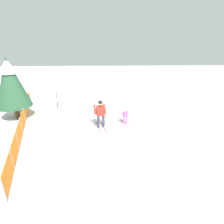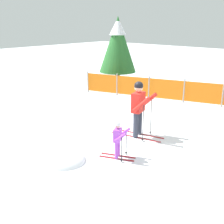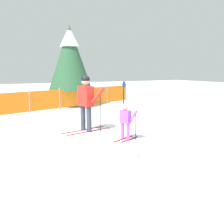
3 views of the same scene
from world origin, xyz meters
name	(u,v)px [view 2 (image 2 of 3)]	position (x,y,z in m)	size (l,w,h in m)	color
ground_plane	(133,137)	(0.00, 0.00, 0.00)	(60.00, 60.00, 0.00)	white
skier_adult	(139,104)	(0.06, 0.15, 1.02)	(1.66, 0.83, 1.72)	maroon
skier_child	(118,137)	(0.55, -1.37, 0.58)	(0.95, 0.60, 1.00)	maroon
safety_fence	(203,93)	(0.01, 4.72, 0.52)	(10.56, 3.47, 1.03)	gray
conifer_near	(118,44)	(-5.09, 5.11, 2.26)	(1.97, 1.97, 3.66)	#4C3823
snow_mound	(63,159)	(-0.45, -2.41, 0.00)	(1.30, 1.10, 0.52)	white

